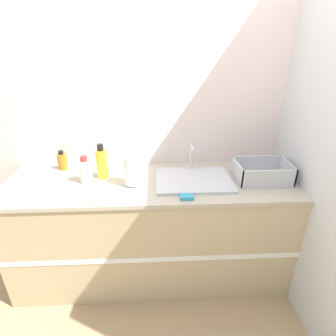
{
  "coord_description": "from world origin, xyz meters",
  "views": [
    {
      "loc": [
        0.05,
        -1.44,
        1.85
      ],
      "look_at": [
        0.13,
        0.3,
        1.03
      ],
      "focal_mm": 28.0,
      "sensor_mm": 36.0,
      "label": 1
    }
  ],
  "objects_px": {
    "bottle_yellow": "(102,163)",
    "sink": "(194,179)",
    "paper_towel_roll": "(132,171)",
    "bottle_amber": "(62,161)",
    "dish_rack": "(262,174)",
    "bottle_white_spray": "(85,171)"
  },
  "relations": [
    {
      "from": "sink",
      "to": "paper_towel_roll",
      "type": "xyz_separation_m",
      "value": [
        -0.46,
        -0.04,
        0.1
      ]
    },
    {
      "from": "paper_towel_roll",
      "to": "bottle_white_spray",
      "type": "height_order",
      "value": "paper_towel_roll"
    },
    {
      "from": "bottle_yellow",
      "to": "bottle_white_spray",
      "type": "bearing_deg",
      "value": -147.02
    },
    {
      "from": "bottle_yellow",
      "to": "bottle_amber",
      "type": "height_order",
      "value": "bottle_yellow"
    },
    {
      "from": "paper_towel_roll",
      "to": "bottle_yellow",
      "type": "distance_m",
      "value": 0.27
    },
    {
      "from": "sink",
      "to": "dish_rack",
      "type": "xyz_separation_m",
      "value": [
        0.52,
        -0.01,
        0.04
      ]
    },
    {
      "from": "bottle_yellow",
      "to": "paper_towel_roll",
      "type": "bearing_deg",
      "value": -29.67
    },
    {
      "from": "sink",
      "to": "bottle_yellow",
      "type": "bearing_deg",
      "value": 172.43
    },
    {
      "from": "sink",
      "to": "paper_towel_roll",
      "type": "bearing_deg",
      "value": -174.62
    },
    {
      "from": "paper_towel_roll",
      "to": "sink",
      "type": "bearing_deg",
      "value": 5.38
    },
    {
      "from": "bottle_yellow",
      "to": "bottle_amber",
      "type": "xyz_separation_m",
      "value": [
        -0.36,
        0.17,
        -0.05
      ]
    },
    {
      "from": "paper_towel_roll",
      "to": "bottle_amber",
      "type": "height_order",
      "value": "paper_towel_roll"
    },
    {
      "from": "sink",
      "to": "bottle_white_spray",
      "type": "relative_size",
      "value": 2.71
    },
    {
      "from": "sink",
      "to": "paper_towel_roll",
      "type": "distance_m",
      "value": 0.47
    },
    {
      "from": "bottle_amber",
      "to": "dish_rack",
      "type": "bearing_deg",
      "value": -9.85
    },
    {
      "from": "paper_towel_roll",
      "to": "bottle_yellow",
      "type": "relative_size",
      "value": 0.85
    },
    {
      "from": "sink",
      "to": "bottle_amber",
      "type": "height_order",
      "value": "sink"
    },
    {
      "from": "sink",
      "to": "dish_rack",
      "type": "height_order",
      "value": "sink"
    },
    {
      "from": "bottle_amber",
      "to": "sink",
      "type": "bearing_deg",
      "value": -13.98
    },
    {
      "from": "bottle_white_spray",
      "to": "bottle_yellow",
      "type": "xyz_separation_m",
      "value": [
        0.11,
        0.07,
        0.03
      ]
    },
    {
      "from": "bottle_yellow",
      "to": "sink",
      "type": "bearing_deg",
      "value": -7.57
    },
    {
      "from": "sink",
      "to": "bottle_yellow",
      "type": "relative_size",
      "value": 2.08
    }
  ]
}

